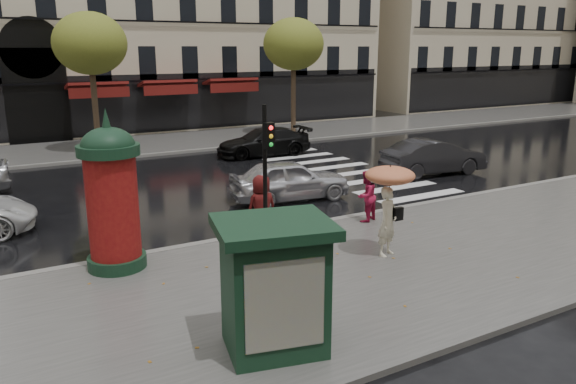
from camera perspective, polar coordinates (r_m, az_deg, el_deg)
ground at (r=13.43m, az=6.19°, el=-7.55°), size 160.00×160.00×0.00m
near_sidewalk at (r=13.04m, az=7.49°, el=-8.00°), size 90.00×7.00×0.12m
far_sidewalk at (r=30.36m, az=-15.32°, el=4.57°), size 90.00×6.00×0.12m
near_kerb at (r=15.78m, az=-0.20°, el=-3.80°), size 90.00×0.25×0.14m
far_kerb at (r=27.51m, az=-13.72°, el=3.70°), size 90.00×0.25×0.14m
zebra_crossing at (r=24.28m, az=4.44°, el=2.52°), size 3.60×11.75×0.01m
tree_far_left at (r=28.54m, az=-19.48°, el=13.99°), size 3.40×3.40×6.64m
tree_far_right at (r=32.47m, az=0.57°, el=14.75°), size 3.40×3.40×6.64m
woman_umbrella at (r=13.51m, az=10.24°, el=-0.35°), size 1.18×1.18×2.27m
woman_red at (r=16.30m, az=7.93°, el=-0.40°), size 0.88×0.79×1.50m
man_burgundy at (r=14.51m, az=-2.70°, el=-1.64°), size 0.88×0.60×1.75m
morris_column at (r=13.08m, az=-17.46°, el=-0.15°), size 1.36×1.36×3.65m
traffic_light at (r=13.54m, az=-2.20°, el=2.88°), size 0.24×0.34×3.60m
newsstand at (r=9.29m, az=-1.43°, el=-9.37°), size 2.15×1.94×2.23m
car_silver at (r=18.92m, az=0.17°, el=1.27°), size 4.25×2.14×1.39m
car_darkgrey at (r=23.56m, az=14.59°, el=3.48°), size 4.47×2.05×1.42m
car_black at (r=26.81m, az=-2.52°, el=5.10°), size 4.64×2.17×1.31m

